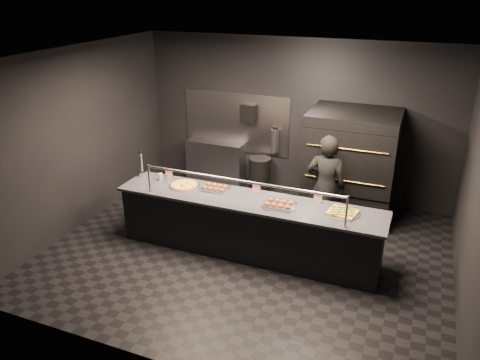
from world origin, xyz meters
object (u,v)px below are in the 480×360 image
Objects in this scene: pizza_oven at (351,164)px; slider_tray_b at (279,204)px; trash_bin at (260,175)px; worker at (325,187)px; round_pizza at (184,185)px; beer_tap at (142,167)px; service_counter at (247,226)px; slider_tray_a at (215,188)px; square_pizza at (343,212)px; fire_extinguisher at (275,140)px; prep_shelf at (215,162)px; towel_dispenser at (249,113)px.

slider_tray_b is (-0.70, -1.93, -0.02)m from pizza_oven.
trash_bin is (-1.79, 0.32, -0.61)m from pizza_oven.
round_pizza is at bearing 19.57° from worker.
slider_tray_b is at bearing -5.10° from beer_tap.
slider_tray_b is at bearing -4.08° from round_pizza.
service_counter is 9.19× the size of slider_tray_a.
worker reaches higher than square_pizza.
slider_tray_a is at bearing 177.49° from square_pizza.
square_pizza is at bearing -47.26° from trash_bin.
service_counter is 7.78× the size of slider_tray_b.
pizza_oven reaches higher than slider_tray_b.
round_pizza is 0.51m from slider_tray_a.
fire_extinguisher is 0.29× the size of worker.
round_pizza is at bearing 175.82° from service_counter.
slider_tray_b reaches higher than slider_tray_a.
trash_bin is 0.41× the size of worker.
round_pizza is 1.61m from slider_tray_b.
round_pizza is 2.27m from trash_bin.
worker is (2.07, 0.91, -0.06)m from round_pizza.
fire_extinguisher is 1.03× the size of round_pizza.
round_pizza is (-1.11, 0.08, 0.47)m from service_counter.
slider_tray_a is at bearing 165.92° from service_counter.
fire_extinguisher is 1.13× the size of slider_tray_a.
beer_tap reaches higher than fire_extinguisher.
prep_shelf is 2.34m from round_pizza.
service_counter is at bearing -75.09° from trash_bin.
prep_shelf is 3.43× the size of towel_dispenser.
square_pizza is (2.00, -0.09, -0.01)m from slider_tray_a.
fire_extinguisher is 2.92m from square_pizza.
towel_dispenser reaches higher than round_pizza.
square_pizza is (3.00, -2.26, 0.49)m from prep_shelf.
square_pizza reaches higher than trash_bin.
service_counter is at bearing -81.70° from fire_extinguisher.
pizza_oven is at bearing 38.24° from round_pizza.
square_pizza is at bearing 6.13° from slider_tray_b.
service_counter reaches higher than slider_tray_a.
beer_tap is at bearing 172.96° from round_pizza.
prep_shelf is 3.79m from square_pizza.
prep_shelf is 2.25m from beer_tap.
square_pizza is at bearing -0.41° from round_pizza.
prep_shelf is 1.39m from fire_extinguisher.
trash_bin is (-1.09, 2.25, -0.59)m from slider_tray_b.
fire_extinguisher reaches higher than square_pizza.
fire_extinguisher is 2.58m from slider_tray_b.
towel_dispenser is 0.20× the size of worker.
fire_extinguisher reaches higher than slider_tray_a.
worker is (1.31, -1.41, -0.19)m from fire_extinguisher.
slider_tray_a is 1.77m from worker.
beer_tap is at bearing 177.91° from square_pizza.
pizza_oven is 5.46× the size of towel_dispenser.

